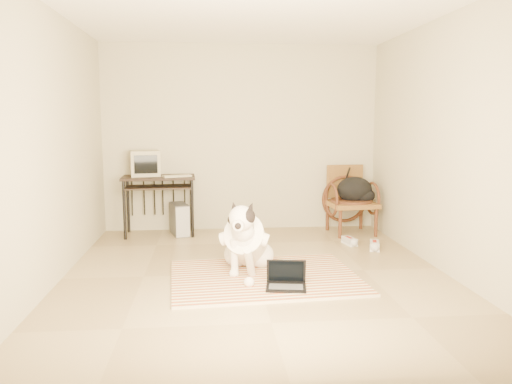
{
  "coord_description": "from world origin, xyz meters",
  "views": [
    {
      "loc": [
        -0.48,
        -5.09,
        1.61
      ],
      "look_at": [
        -0.0,
        -0.03,
        0.88
      ],
      "focal_mm": 35.0,
      "sensor_mm": 36.0,
      "label": 1
    }
  ],
  "objects": [
    {
      "name": "sneaker_left",
      "position": [
        1.34,
        1.12,
        0.04
      ],
      "size": [
        0.16,
        0.28,
        0.09
      ],
      "color": "silver",
      "rests_on": "floor"
    },
    {
      "name": "wall_front",
      "position": [
        0.0,
        -2.25,
        1.35
      ],
      "size": [
        4.5,
        0.0,
        4.5
      ],
      "primitive_type": "plane",
      "rotation": [
        -1.57,
        0.0,
        0.0
      ],
      "color": "#BDB59B",
      "rests_on": "floor"
    },
    {
      "name": "computer_desk",
      "position": [
        -1.18,
        1.93,
        0.72
      ],
      "size": [
        1.03,
        0.6,
        0.83
      ],
      "color": "black",
      "rests_on": "floor"
    },
    {
      "name": "wall_back",
      "position": [
        0.0,
        2.25,
        1.35
      ],
      "size": [
        4.5,
        0.0,
        4.5
      ],
      "primitive_type": "plane",
      "rotation": [
        1.57,
        0.0,
        0.0
      ],
      "color": "#BDB59B",
      "rests_on": "floor"
    },
    {
      "name": "rug",
      "position": [
        0.08,
        -0.17,
        0.01
      ],
      "size": [
        1.99,
        1.58,
        0.02
      ],
      "color": "#B14721",
      "rests_on": "floor"
    },
    {
      "name": "sneaker_right",
      "position": [
        1.58,
        0.86,
        0.04
      ],
      "size": [
        0.19,
        0.31,
        0.1
      ],
      "color": "silver",
      "rests_on": "floor"
    },
    {
      "name": "laptop",
      "position": [
        0.24,
        -0.53,
        0.09
      ],
      "size": [
        0.42,
        0.33,
        0.26
      ],
      "color": "black",
      "rests_on": "rug"
    },
    {
      "name": "desk_keyboard",
      "position": [
        -0.92,
        1.83,
        0.85
      ],
      "size": [
        0.41,
        0.26,
        0.03
      ],
      "primitive_type": "cube",
      "rotation": [
        0.0,
        0.0,
        0.35
      ],
      "color": "tan",
      "rests_on": "computer_desk"
    },
    {
      "name": "pc_tower",
      "position": [
        -0.9,
        1.92,
        0.22
      ],
      "size": [
        0.31,
        0.51,
        0.44
      ],
      "color": "#4C4C4E",
      "rests_on": "floor"
    },
    {
      "name": "rattan_chair",
      "position": [
        1.53,
        1.82,
        0.48
      ],
      "size": [
        0.69,
        0.67,
        0.96
      ],
      "color": "brown",
      "rests_on": "floor"
    },
    {
      "name": "crt_monitor",
      "position": [
        -1.37,
        2.02,
        1.01
      ],
      "size": [
        0.46,
        0.44,
        0.35
      ],
      "color": "tan",
      "rests_on": "computer_desk"
    },
    {
      "name": "wall_right",
      "position": [
        2.0,
        0.0,
        1.35
      ],
      "size": [
        0.0,
        4.5,
        4.5
      ],
      "primitive_type": "plane",
      "rotation": [
        1.57,
        0.0,
        -1.57
      ],
      "color": "#BDB59B",
      "rests_on": "floor"
    },
    {
      "name": "wall_left",
      "position": [
        -2.0,
        0.0,
        1.35
      ],
      "size": [
        0.0,
        4.5,
        4.5
      ],
      "primitive_type": "plane",
      "rotation": [
        1.57,
        0.0,
        1.57
      ],
      "color": "#BDB59B",
      "rests_on": "floor"
    },
    {
      "name": "ceiling",
      "position": [
        0.0,
        0.0,
        2.7
      ],
      "size": [
        4.5,
        4.5,
        0.0
      ],
      "primitive_type": "plane",
      "rotation": [
        3.14,
        0.0,
        0.0
      ],
      "color": "white",
      "rests_on": "wall_back"
    },
    {
      "name": "backpack",
      "position": [
        1.6,
        1.77,
        0.62
      ],
      "size": [
        0.53,
        0.42,
        0.37
      ],
      "color": "black",
      "rests_on": "rattan_chair"
    },
    {
      "name": "floor",
      "position": [
        0.0,
        0.0,
        0.0
      ],
      "size": [
        4.5,
        4.5,
        0.0
      ],
      "primitive_type": "plane",
      "color": "#9C8760",
      "rests_on": "ground"
    },
    {
      "name": "dog",
      "position": [
        -0.1,
        0.05,
        0.33
      ],
      "size": [
        0.58,
        1.15,
        0.83
      ],
      "color": "white",
      "rests_on": "rug"
    }
  ]
}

